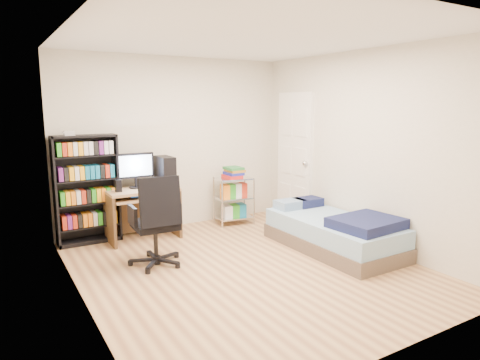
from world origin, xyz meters
TOP-DOWN VIEW (x-y plane):
  - room at (0.00, 0.00)m, footprint 3.58×4.08m
  - media_shelf at (-1.32, 1.84)m, footprint 0.81×0.27m
  - computer_desk at (-0.56, 1.66)m, footprint 0.93×0.54m
  - office_chair at (-0.84, 0.58)m, footprint 0.65×0.65m
  - wire_cart at (0.80, 1.65)m, footprint 0.59×0.46m
  - bed at (1.28, -0.05)m, footprint 0.90×1.80m
  - door at (1.72, 1.35)m, footprint 0.12×0.80m

SIDE VIEW (x-z plane):
  - bed at x=1.28m, z-range -0.03..0.48m
  - office_chair at x=-0.84m, z-range -0.19..0.86m
  - wire_cart at x=0.80m, z-range 0.13..1.02m
  - computer_desk at x=-0.56m, z-range 0.05..1.22m
  - media_shelf at x=-1.32m, z-range -0.01..1.48m
  - door at x=1.72m, z-range 0.00..2.00m
  - room at x=0.00m, z-range -0.04..2.54m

